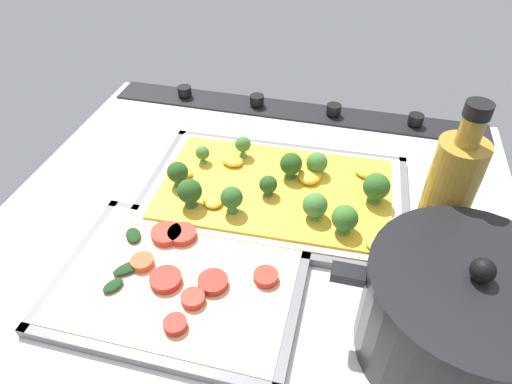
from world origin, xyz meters
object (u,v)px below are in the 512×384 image
Objects in this scene: baking_tray_front at (275,194)px; oil_bottle at (446,200)px; veggie_pizza_back at (180,278)px; baking_tray_back at (180,283)px; cooking_pot at (461,316)px; broccoli_pizza at (277,188)px.

oil_bottle reaches higher than baking_tray_front.
veggie_pizza_back is 1.23× the size of oil_bottle.
veggie_pizza_back is (0.08, -0.26, 0.73)cm from baking_tray_back.
baking_tray_back is at bearing 107.29° from veggie_pizza_back.
oil_bottle reaches higher than baking_tray_back.
cooking_pot is (-24.01, 20.84, 5.74)cm from baking_tray_front.
baking_tray_front is 25.28cm from oil_bottle.
baking_tray_front is 1.48× the size of cooking_pot.
cooking_pot is at bearing 178.13° from baking_tray_back.
baking_tray_front is at bearing -16.21° from oil_bottle.
baking_tray_back is (8.41, 19.37, -1.61)cm from broccoli_pizza.
baking_tray_front and baking_tray_back have the same top height.
veggie_pizza_back is 32.54cm from cooking_pot.
baking_tray_front is 1.06× the size of broccoli_pizza.
broccoli_pizza is 1.25× the size of baking_tray_back.
baking_tray_front is at bearing -112.57° from veggie_pizza_back.
broccoli_pizza is (-0.38, 0.42, 1.62)cm from baking_tray_front.
baking_tray_front is at bearing -112.10° from baking_tray_back.
oil_bottle is (1.43, -14.27, 3.52)cm from cooking_pot.
baking_tray_back is (8.03, 19.79, 0.02)cm from baking_tray_front.
baking_tray_back is 1.11× the size of cooking_pot.
cooking_pot reaches higher than baking_tray_back.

